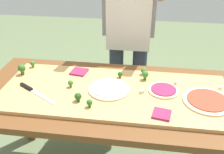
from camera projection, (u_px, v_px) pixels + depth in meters
The scene contains 20 objects.
prep_table at pixel (108, 106), 1.59m from camera, with size 1.60×0.78×0.75m.
cutting_board at pixel (115, 92), 1.52m from camera, with size 1.36×0.56×0.02m, color tan.
chefs_knife at pixel (32, 90), 1.51m from camera, with size 0.28×0.18×0.02m.
pizza_whole_beet_magenta at pixel (163, 90), 1.51m from camera, with size 0.18×0.18×0.02m.
pizza_whole_white_garlic at pixel (109, 89), 1.52m from camera, with size 0.25×0.25×0.02m.
pizza_whole_tomato_red at pixel (207, 101), 1.42m from camera, with size 0.27×0.27×0.02m.
pizza_slice_far_right at pixel (79, 72), 1.72m from camera, with size 0.10×0.10×0.01m, color #9E234C.
pizza_slice_far_left at pixel (162, 114), 1.31m from camera, with size 0.09×0.09×0.01m, color #9E234C.
broccoli_floret_back_right at pixel (33, 64), 1.77m from camera, with size 0.03×0.03×0.05m.
broccoli_floret_front_left at pixel (22, 69), 1.68m from camera, with size 0.05×0.05×0.07m.
broccoli_floret_back_mid at pixel (120, 74), 1.65m from camera, with size 0.03×0.03×0.04m.
broccoli_floret_center_left at pixel (144, 71), 1.68m from camera, with size 0.04×0.04×0.05m.
broccoli_floret_center_right at pixel (89, 103), 1.37m from camera, with size 0.03×0.03×0.05m.
broccoli_floret_back_left at pixel (70, 83), 1.54m from camera, with size 0.03×0.03×0.05m.
broccoli_floret_front_right at pixel (78, 97), 1.41m from camera, with size 0.04×0.04×0.05m.
broccoli_floret_front_mid at pixel (145, 74), 1.62m from camera, with size 0.04×0.04×0.06m.
cheese_crumble_a at pixel (142, 92), 1.49m from camera, with size 0.02×0.02×0.02m, color silver.
cheese_crumble_b at pixel (176, 83), 1.59m from camera, with size 0.02×0.02×0.02m, color white.
cheese_crumble_c at pixel (220, 88), 1.53m from camera, with size 0.02×0.02×0.02m, color silver.
cook_center at pixel (129, 21), 1.99m from camera, with size 0.54×0.39×1.67m.
Camera 1 is at (0.20, -1.28, 1.60)m, focal length 40.81 mm.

